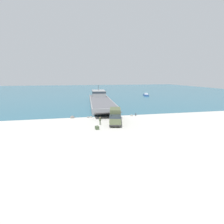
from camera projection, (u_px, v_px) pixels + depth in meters
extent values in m
plane|color=#B7B5AD|center=(114.00, 122.00, 42.06)|extent=(240.00, 240.00, 0.00)
cube|color=#285B70|center=(87.00, 91.00, 134.84)|extent=(240.00, 180.00, 0.01)
cube|color=gray|center=(101.00, 102.00, 67.89)|extent=(10.50, 38.79, 1.88)
cube|color=#56565B|center=(101.00, 100.00, 67.70)|extent=(9.76, 37.22, 0.08)
cube|color=gray|center=(98.00, 93.00, 80.35)|extent=(6.39, 11.07, 2.65)
cube|color=#28333D|center=(98.00, 92.00, 80.19)|extent=(6.56, 11.18, 0.80)
cylinder|color=#3F3F42|center=(98.00, 88.00, 79.84)|extent=(0.16, 0.16, 2.40)
cube|color=#56565B|center=(107.00, 114.00, 46.89)|extent=(7.27, 5.40, 1.92)
cube|color=#566042|center=(115.00, 119.00, 40.74)|extent=(4.16, 8.10, 1.28)
cube|color=#566042|center=(115.00, 117.00, 38.04)|extent=(2.92, 3.08, 0.76)
cube|color=#28333D|center=(115.00, 117.00, 38.00)|extent=(3.00, 3.12, 0.38)
cube|color=#495236|center=(115.00, 112.00, 41.73)|extent=(3.45, 5.31, 1.65)
cube|color=#2D2D2D|center=(115.00, 126.00, 37.13)|extent=(2.61, 0.79, 0.32)
cylinder|color=black|center=(120.00, 124.00, 38.46)|extent=(0.64, 1.30, 1.25)
cylinder|color=black|center=(110.00, 124.00, 38.49)|extent=(0.64, 1.30, 1.25)
cylinder|color=black|center=(120.00, 119.00, 42.62)|extent=(0.64, 1.30, 1.25)
cylinder|color=black|center=(111.00, 119.00, 42.64)|extent=(0.64, 1.30, 1.25)
cylinder|color=black|center=(119.00, 118.00, 43.69)|extent=(0.64, 1.30, 1.25)
cylinder|color=black|center=(111.00, 118.00, 43.72)|extent=(0.64, 1.30, 1.25)
cylinder|color=#475638|center=(100.00, 123.00, 39.82)|extent=(0.14, 0.14, 0.87)
cylinder|color=#475638|center=(100.00, 123.00, 39.67)|extent=(0.14, 0.14, 0.87)
cube|color=#475638|center=(100.00, 120.00, 39.59)|extent=(0.47, 0.49, 0.69)
sphere|color=tan|center=(100.00, 118.00, 39.50)|extent=(0.24, 0.24, 0.24)
cube|color=navy|center=(146.00, 95.00, 100.07)|extent=(4.03, 7.07, 0.70)
cube|color=silver|center=(146.00, 94.00, 99.43)|extent=(2.17, 2.36, 0.77)
cylinder|color=#333338|center=(136.00, 115.00, 48.95)|extent=(0.28, 0.28, 0.49)
sphere|color=#333338|center=(136.00, 114.00, 48.89)|extent=(0.32, 0.32, 0.32)
cube|color=#3D4C33|center=(97.00, 128.00, 36.33)|extent=(0.86, 0.97, 0.70)
sphere|color=gray|center=(91.00, 117.00, 47.06)|extent=(0.68, 0.68, 0.68)
sphere|color=gray|center=(131.00, 116.00, 48.81)|extent=(0.76, 0.76, 0.76)
sphere|color=#66605B|center=(72.00, 118.00, 46.42)|extent=(1.20, 1.20, 1.20)
sphere|color=gray|center=(88.00, 118.00, 46.67)|extent=(0.66, 0.66, 0.66)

